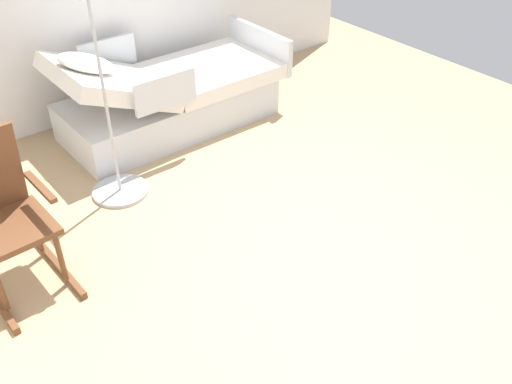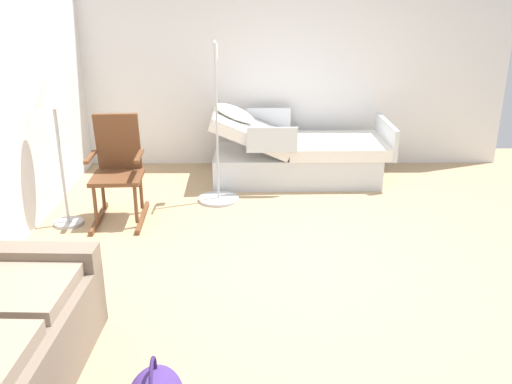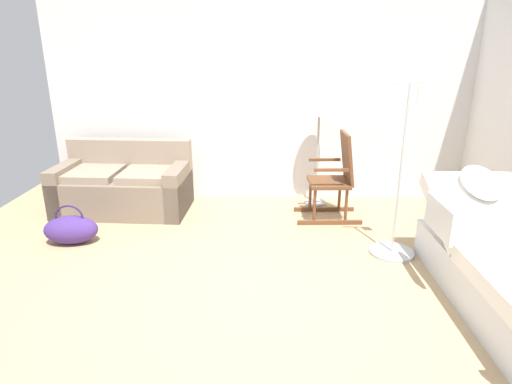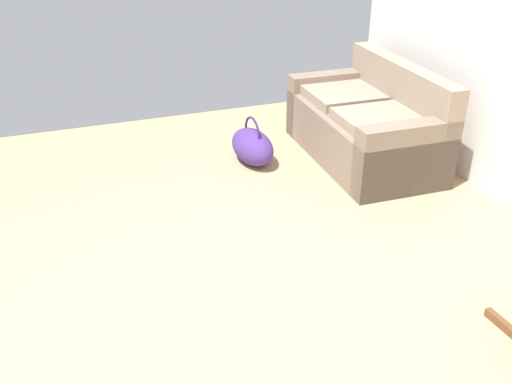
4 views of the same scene
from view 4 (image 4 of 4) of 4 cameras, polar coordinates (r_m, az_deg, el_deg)
ground_plane at (r=3.30m, az=-5.37°, el=-13.56°), size 6.74×6.74×0.00m
couch at (r=5.21m, az=11.03°, el=6.51°), size 1.63×0.90×0.85m
duffel_bag at (r=5.08m, az=-0.37°, el=4.62°), size 0.58×0.37×0.43m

